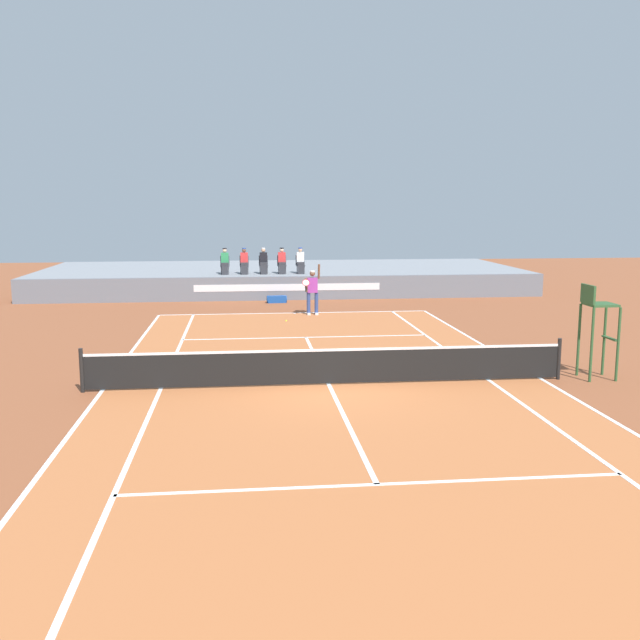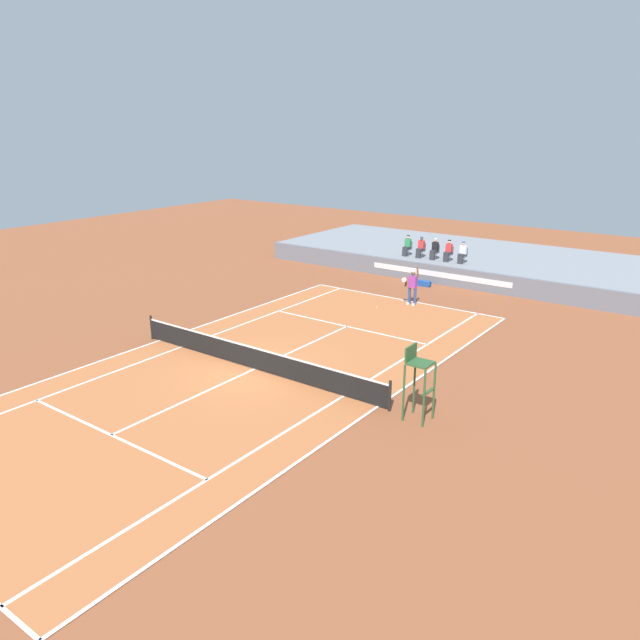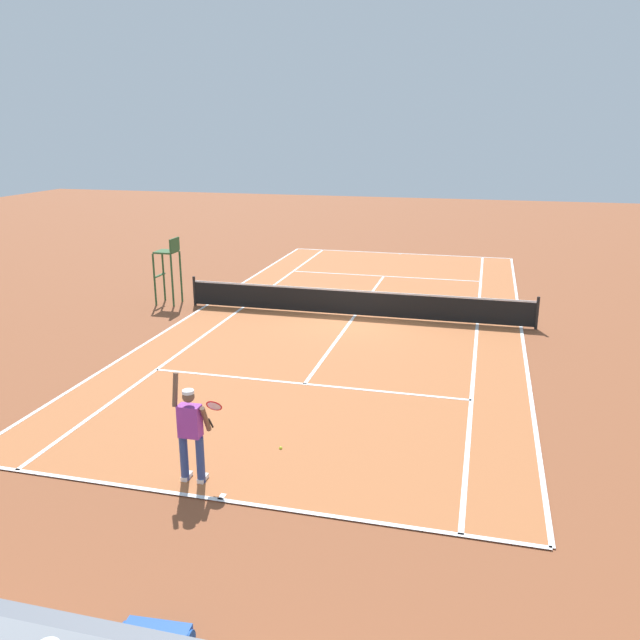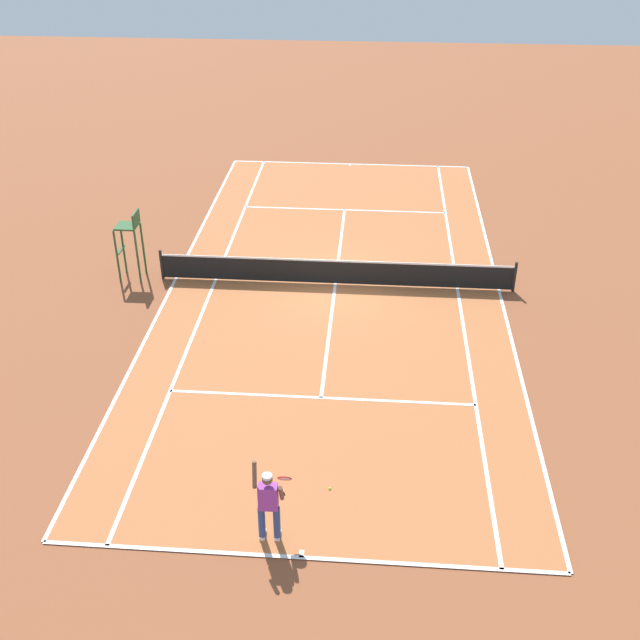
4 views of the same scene
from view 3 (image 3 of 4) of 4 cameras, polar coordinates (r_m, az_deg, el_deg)
ground_plane at (r=22.38m, az=3.06°, el=0.32°), size 80.00×80.00×0.00m
court at (r=22.38m, az=3.06°, el=0.35°), size 11.08×23.88×0.03m
net at (r=22.24m, az=3.08°, el=1.61°), size 11.98×0.10×1.07m
tennis_player at (r=12.03m, az=-11.21°, el=-9.61°), size 0.76×0.62×2.08m
tennis_ball at (r=13.36m, az=-3.47°, el=-11.14°), size 0.07×0.07×0.07m
umpire_chair at (r=24.26m, az=-13.13°, el=4.97°), size 0.77×0.77×2.44m
equipment_bag at (r=9.18m, az=-14.12°, el=-25.47°), size 0.92×0.39×0.32m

